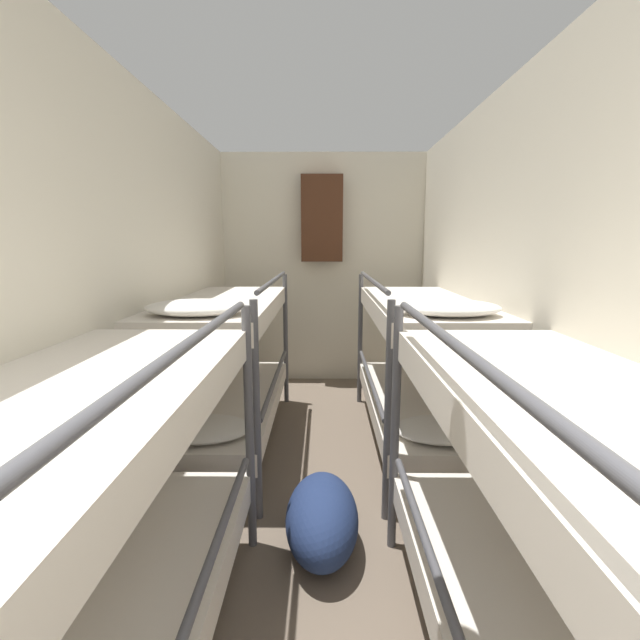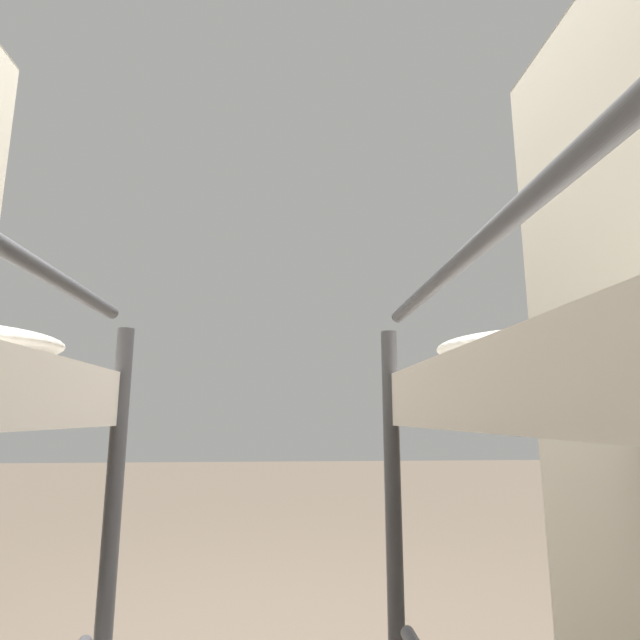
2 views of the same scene
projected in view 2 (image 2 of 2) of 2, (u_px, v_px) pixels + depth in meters
The scene contains 0 objects.
Camera 2 is at (-0.07, 1.94, 1.03)m, focal length 28.00 mm.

